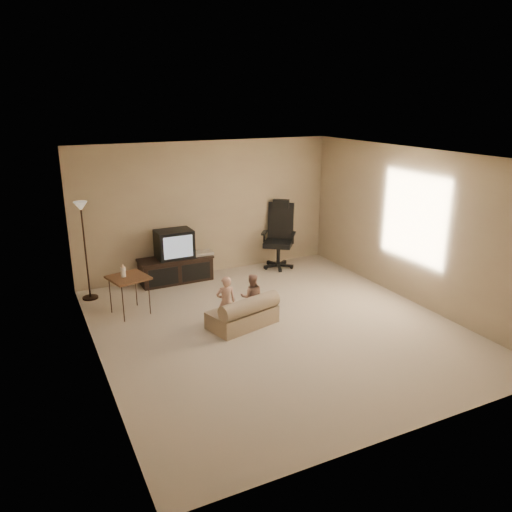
{
  "coord_description": "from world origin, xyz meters",
  "views": [
    {
      "loc": [
        -3.19,
        -5.92,
        3.22
      ],
      "look_at": [
        -0.03,
        0.6,
        0.93
      ],
      "focal_mm": 35.0,
      "sensor_mm": 36.0,
      "label": 1
    }
  ],
  "objects": [
    {
      "name": "child_sofa",
      "position": [
        -0.41,
        0.21,
        0.2
      ],
      "size": [
        1.1,
        0.8,
        0.49
      ],
      "rotation": [
        0.0,
        0.0,
        0.26
      ],
      "color": "tan",
      "rests_on": "floor"
    },
    {
      "name": "tv_stand",
      "position": [
        -0.74,
        2.49,
        0.4
      ],
      "size": [
        1.36,
        0.52,
        0.97
      ],
      "rotation": [
        0.0,
        0.0,
        0.01
      ],
      "color": "black",
      "rests_on": "floor"
    },
    {
      "name": "floor_lamp",
      "position": [
        -2.3,
        2.32,
        1.21
      ],
      "size": [
        0.26,
        0.26,
        1.66
      ],
      "color": "black",
      "rests_on": "floor"
    },
    {
      "name": "toddler_right",
      "position": [
        -0.19,
        0.41,
        0.36
      ],
      "size": [
        0.4,
        0.3,
        0.72
      ],
      "primitive_type": "imported",
      "rotation": [
        0.0,
        0.0,
        2.78
      ],
      "color": "tan",
      "rests_on": "floor"
    },
    {
      "name": "office_chair",
      "position": [
        1.36,
        2.42,
        0.48
      ],
      "size": [
        0.86,
        0.86,
        1.33
      ],
      "rotation": [
        0.0,
        0.0,
        -0.67
      ],
      "color": "black",
      "rests_on": "floor"
    },
    {
      "name": "room_shell",
      "position": [
        0.0,
        0.0,
        1.52
      ],
      "size": [
        5.5,
        5.5,
        5.5
      ],
      "color": "white",
      "rests_on": "floor"
    },
    {
      "name": "toddler_left",
      "position": [
        -0.66,
        0.3,
        0.4
      ],
      "size": [
        0.32,
        0.26,
        0.79
      ],
      "primitive_type": "imported",
      "rotation": [
        0.0,
        0.0,
        2.97
      ],
      "color": "tan",
      "rests_on": "floor"
    },
    {
      "name": "floor",
      "position": [
        0.0,
        0.0,
        0.0
      ],
      "size": [
        5.5,
        5.5,
        0.0
      ],
      "primitive_type": "plane",
      "color": "#BCA995",
      "rests_on": "ground"
    },
    {
      "name": "side_table",
      "position": [
        -1.82,
        1.42,
        0.59
      ],
      "size": [
        0.67,
        0.67,
        0.82
      ],
      "rotation": [
        0.0,
        0.0,
        0.25
      ],
      "color": "brown",
      "rests_on": "floor"
    }
  ]
}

